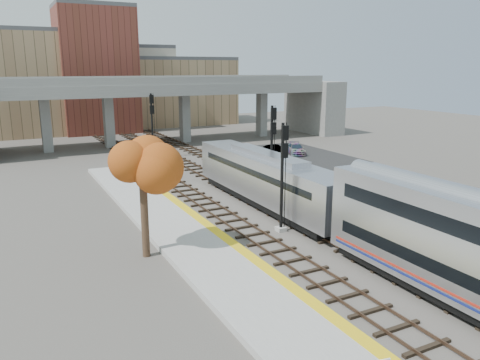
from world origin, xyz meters
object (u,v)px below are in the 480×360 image
locomotive (267,178)px  signal_mast_mid (272,150)px  signal_mast_far (152,126)px  signal_mast_near (282,178)px  car_c (296,149)px  car_b (275,150)px  tree (142,164)px  car_a (278,158)px

locomotive → signal_mast_mid: bearing=52.4°
signal_mast_mid → signal_mast_far: signal_mast_far is taller
signal_mast_near → car_c: 29.12m
locomotive → car_b: (12.12, 18.71, -1.63)m
tree → signal_mast_far: bearing=72.3°
signal_mast_near → car_a: bearing=59.1°
car_a → locomotive: bearing=-140.4°
locomotive → car_c: (14.76, 17.95, -1.58)m
signal_mast_near → signal_mast_mid: size_ratio=0.95×
locomotive → car_c: size_ratio=4.21×
signal_mast_far → car_a: (11.81, -9.36, -3.34)m
signal_mast_far → tree: 30.54m
car_a → car_c: bearing=21.2°
car_a → car_b: car_b is taller
car_a → car_b: size_ratio=0.96×
signal_mast_near → signal_mast_mid: signal_mast_mid is taller
car_b → car_c: 2.75m
signal_mast_mid → tree: size_ratio=1.03×
signal_mast_mid → car_c: size_ratio=1.70×
car_c → car_a: bearing=-120.5°
car_c → signal_mast_mid: bearing=-107.3°
signal_mast_near → tree: 9.44m
signal_mast_mid → car_b: signal_mast_mid is taller
signal_mast_mid → tree: bearing=-148.5°
signal_mast_near → car_c: signal_mast_near is taller
locomotive → car_a: 17.21m
locomotive → signal_mast_far: signal_mast_far is taller
signal_mast_far → locomotive: bearing=-84.9°
signal_mast_far → car_c: bearing=-18.2°
signal_mast_mid → car_b: size_ratio=2.08×
signal_mast_mid → signal_mast_far: bearing=101.1°
car_b → signal_mast_mid: bearing=-122.4°
locomotive → tree: size_ratio=2.57×
signal_mast_near → signal_mast_far: (0.00, 29.09, 0.30)m
signal_mast_far → car_b: bearing=-18.5°
locomotive → signal_mast_mid: size_ratio=2.48×
locomotive → signal_mast_far: bearing=95.1°
locomotive → car_b: size_ratio=5.15×
locomotive → tree: bearing=-153.8°
car_b → signal_mast_far: bearing=161.2°
car_b → signal_mast_near: bearing=-120.6°
signal_mast_near → car_c: size_ratio=1.62×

